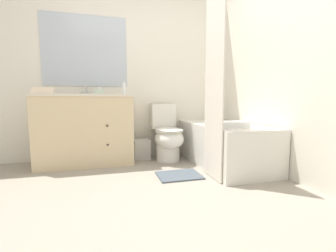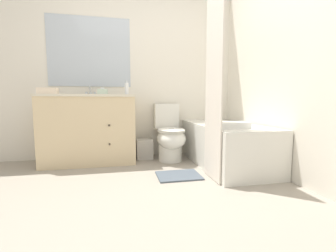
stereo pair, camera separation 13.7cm
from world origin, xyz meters
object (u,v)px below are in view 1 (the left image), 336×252
Objects in this scene: toilet at (168,136)px; hand_towel_folded at (43,91)px; bathtub at (223,144)px; vanity_cabinet at (86,129)px; bath_mat at (179,175)px; sink_faucet at (86,92)px; wastebasket at (142,149)px; soap_dispenser at (124,88)px; tissue_box at (99,92)px; bath_towel_folded at (232,125)px.

toilet is 3.60× the size of hand_towel_folded.
toilet is 0.53× the size of bathtub.
vanity_cabinet is 1.05m from toilet.
hand_towel_folded reaches higher than bath_mat.
sink_faucet is 0.55m from hand_towel_folded.
toilet is 0.42m from wastebasket.
bath_mat is (0.51, -0.80, -0.96)m from soap_dispenser.
bathtub is (1.68, -0.46, -0.19)m from vanity_cabinet.
vanity_cabinet is 2.54× the size of bath_mat.
soap_dispenser is (0.31, -0.03, 0.04)m from tissue_box.
bath_towel_folded is (0.84, -0.93, 0.41)m from wastebasket.
wastebasket is 1.26× the size of hand_towel_folded.
hand_towel_folded is 2.14m from bath_towel_folded.
hand_towel_folded is 1.80m from bath_mat.
bath_towel_folded is at bearing -106.81° from bathtub.
bath_mat is at bearing -44.44° from sink_faucet.
tissue_box is (-0.54, -0.02, 0.79)m from wastebasket.
vanity_cabinet is 0.66m from hand_towel_folded.
soap_dispenser reaches higher than bathtub.
vanity_cabinet is 1.75m from bathtub.
soap_dispenser reaches higher than toilet.
tissue_box is 0.68× the size of soap_dispenser.
sink_faucet is at bearing 90.00° from vanity_cabinet.
soap_dispenser is 0.93m from hand_towel_folded.
bath_towel_folded reaches higher than wastebasket.
bathtub is 1.10m from wastebasket.
vanity_cabinet is at bearing 150.91° from bath_towel_folded.
toilet is 0.73m from bathtub.
bath_mat is (-0.56, 0.09, -0.54)m from bath_towel_folded.
toilet reaches higher than bath_towel_folded.
sink_faucet is at bearing 38.44° from hand_towel_folded.
bath_towel_folded is (1.07, -0.89, -0.42)m from soap_dispenser.
hand_towel_folded is (-0.91, -0.17, -0.05)m from soap_dispenser.
toilet is at bearing -27.51° from wastebasket.
vanity_cabinet is 8.16× the size of sink_faucet.
bathtub is 0.80m from bath_mat.
bathtub is 6.77× the size of hand_towel_folded.
vanity_cabinet reaches higher than bathtub.
bath_towel_folded is 0.72× the size of bath_mat.
toilet is (1.04, -0.10, -0.11)m from vanity_cabinet.
soap_dispenser is (0.48, 0.02, 0.52)m from vanity_cabinet.
tissue_box reaches higher than bathtub.
hand_towel_folded is at bearing -169.26° from soap_dispenser.
toilet is at bearing 151.17° from bathtub.
sink_faucet is at bearing 139.67° from tissue_box.
bath_mat is at bearing -23.75° from hand_towel_folded.
sink_faucet is 0.19× the size of toilet.
sink_faucet is at bearing 160.42° from soap_dispenser.
bathtub is 3.15× the size of bath_mat.
tissue_box is (-1.51, 0.51, 0.66)m from bathtub.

